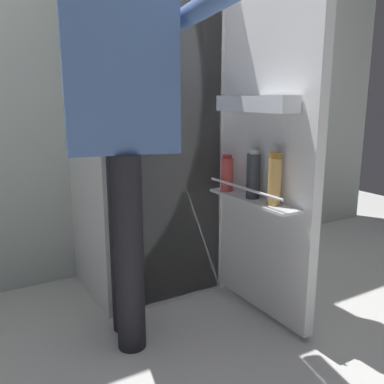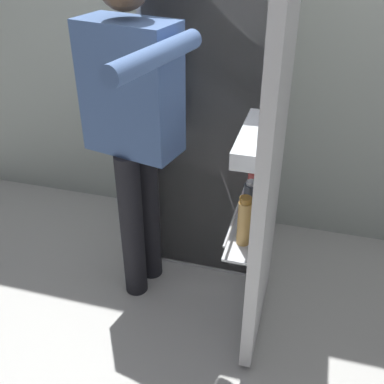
{
  "view_description": "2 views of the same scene",
  "coord_description": "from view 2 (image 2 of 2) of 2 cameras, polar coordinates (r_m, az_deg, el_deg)",
  "views": [
    {
      "loc": [
        -0.91,
        -1.54,
        1.06
      ],
      "look_at": [
        -0.06,
        -0.09,
        0.67
      ],
      "focal_mm": 39.06,
      "sensor_mm": 36.0,
      "label": 1
    },
    {
      "loc": [
        0.5,
        -1.77,
        1.82
      ],
      "look_at": [
        0.03,
        -0.12,
        0.76
      ],
      "focal_mm": 43.27,
      "sensor_mm": 36.0,
      "label": 2
    }
  ],
  "objects": [
    {
      "name": "kitchen_wall",
      "position": [
        2.74,
        5.37,
        21.26
      ],
      "size": [
        4.4,
        0.1,
        2.65
      ],
      "primitive_type": "cube",
      "color": "beige",
      "rests_on": "ground_plane"
    },
    {
      "name": "person",
      "position": [
        2.16,
        -7.08,
        9.35
      ],
      "size": [
        0.56,
        0.8,
        1.67
      ],
      "color": "black",
      "rests_on": "ground_plane"
    },
    {
      "name": "refrigerator",
      "position": [
        2.48,
        3.78,
        9.73
      ],
      "size": [
        0.71,
        1.21,
        1.78
      ],
      "color": "white",
      "rests_on": "ground_plane"
    },
    {
      "name": "ground_plane",
      "position": [
        2.59,
        0.05,
        -12.87
      ],
      "size": [
        6.24,
        6.24,
        0.0
      ],
      "primitive_type": "plane",
      "color": "silver"
    }
  ]
}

